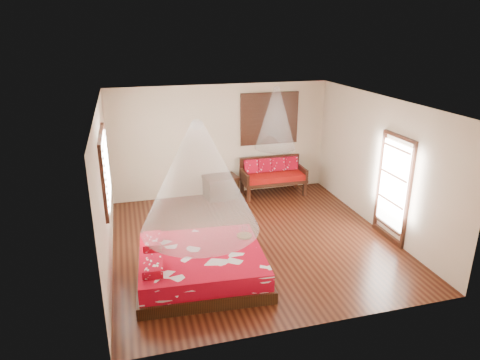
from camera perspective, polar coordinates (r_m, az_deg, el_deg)
name	(u,v)px	position (r m, az deg, el deg)	size (l,w,h in m)	color
room	(253,175)	(8.23, 1.80, 0.61)	(5.54, 5.54, 2.84)	black
bed	(201,265)	(7.49, -5.27, -11.26)	(2.29, 2.10, 0.64)	black
daybed	(273,174)	(11.02, 4.37, 0.76)	(1.62, 0.72, 0.94)	black
storage_chest	(221,187)	(10.81, -2.57, -0.90)	(0.91, 0.72, 0.56)	black
shutter_panel	(269,119)	(10.97, 3.95, 8.16)	(1.52, 0.06, 1.32)	black
window_left	(105,169)	(8.00, -17.51, 1.38)	(0.10, 1.74, 1.34)	black
glazed_door	(393,189)	(9.00, 19.73, -1.12)	(0.08, 1.02, 2.16)	black
wine_tray	(244,233)	(7.82, 0.59, -7.14)	(0.28, 0.28, 0.22)	brown
mosquito_net_main	(199,177)	(6.80, -5.52, 0.37)	(1.95, 1.95, 1.80)	white
mosquito_net_daybed	(276,118)	(10.52, 4.80, 8.20)	(1.01, 1.01, 1.50)	white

